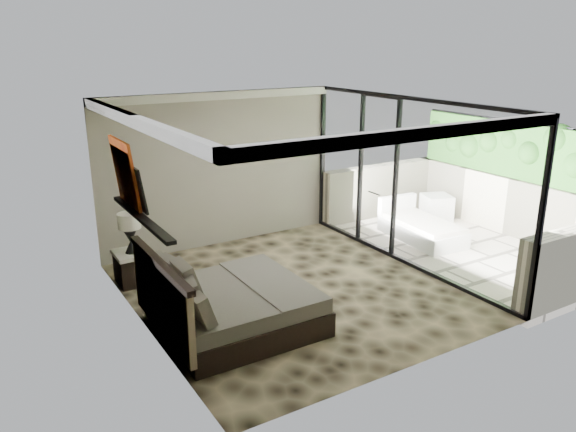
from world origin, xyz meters
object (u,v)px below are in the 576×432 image
table_lamp (130,228)px  lounger (420,228)px  bed (228,306)px  nightstand (134,265)px  ottoman (436,208)px

table_lamp → lounger: bearing=-8.3°
bed → table_lamp: table_lamp is taller
lounger → nightstand: bearing=176.0°
table_lamp → lounger: 5.42m
ottoman → bed: bearing=-161.2°
nightstand → ottoman: nightstand is taller
bed → nightstand: bearing=106.4°
bed → ottoman: size_ratio=3.63×
table_lamp → ottoman: size_ratio=1.16×
bed → lounger: bearing=15.5°
bed → lounger: 4.85m
bed → table_lamp: size_ratio=3.14×
bed → table_lamp: bearing=107.3°
ottoman → lounger: lounger is taller
bed → ottoman: bearing=18.8°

